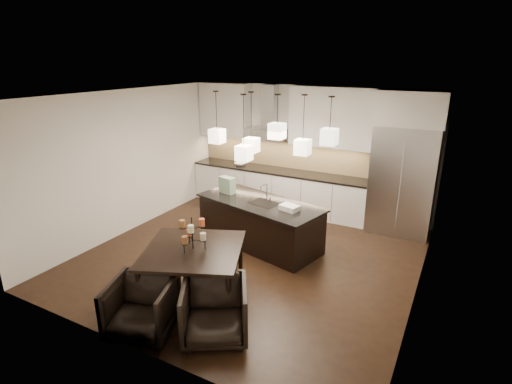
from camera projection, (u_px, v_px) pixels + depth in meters
The scene contains 37 objects.
floor at pixel (251, 257), 7.11m from camera, with size 5.50×5.50×0.02m, color black.
ceiling at pixel (250, 95), 6.21m from camera, with size 5.50×5.50×0.02m, color white.
wall_back at pixel (310, 149), 8.97m from camera, with size 5.50×0.02×2.80m, color silver.
wall_front at pixel (128, 247), 4.35m from camera, with size 5.50×0.02×2.80m, color silver.
wall_left at pixel (128, 162), 7.89m from camera, with size 0.02×5.50×2.80m, color silver.
wall_right at pixel (428, 209), 5.43m from camera, with size 0.02×5.50×2.80m, color silver.
refrigerator at pixel (403, 180), 7.81m from camera, with size 1.20×0.72×2.15m, color #B7B7BA.
fridge_panel at pixel (412, 108), 7.37m from camera, with size 1.26×0.72×0.65m, color silver.
lower_cabinets at pixel (277, 190), 9.28m from camera, with size 4.21×0.62×0.88m, color silver.
countertop at pixel (278, 171), 9.13m from camera, with size 4.21×0.66×0.04m, color black.
backsplash at pixel (284, 154), 9.27m from camera, with size 4.21×0.02×0.63m, color #D6BA7F.
upper_cab_left at pixel (225, 110), 9.50m from camera, with size 1.25×0.35×1.25m, color silver.
upper_cab_right at pixel (333, 117), 8.31m from camera, with size 1.86×0.35×1.25m, color silver.
hood_canopy at pixel (267, 134), 9.04m from camera, with size 0.90×0.52×0.24m, color #B7B7BA.
hood_chimney at pixel (270, 106), 8.94m from camera, with size 0.30×0.28×0.96m, color #B7B7BA.
fruit_bowl at pixel (240, 164), 9.51m from camera, with size 0.26×0.26×0.06m, color silver.
island_body at pixel (260, 224), 7.46m from camera, with size 2.32×0.93×0.82m, color black.
island_top at pixel (260, 202), 7.32m from camera, with size 2.40×1.00×0.04m, color black.
faucet at pixel (267, 192), 7.27m from camera, with size 0.09×0.22×0.35m, color silver, non-canonical shape.
tote_bag at pixel (227, 185), 7.74m from camera, with size 0.32×0.17×0.32m, color #154D2A.
food_container at pixel (290, 208), 6.88m from camera, with size 0.32×0.22×0.09m, color silver.
dining_table at pixel (195, 274), 5.75m from camera, with size 1.34×1.34×0.81m, color black, non-canonical shape.
candelabra at pixel (192, 233), 5.54m from camera, with size 0.39×0.39×0.47m, color black, non-canonical shape.
candle_a at pixel (203, 237), 5.54m from camera, with size 0.08×0.08×0.11m, color #F4EEBB.
candle_b at pixel (189, 232), 5.68m from camera, with size 0.08×0.08×0.11m, color #D55932.
candle_c at pixel (185, 240), 5.44m from camera, with size 0.08×0.08×0.11m, color brown.
candle_d at pixel (202, 222), 5.58m from camera, with size 0.08×0.08×0.11m, color #D55932.
candle_e at pixel (182, 224), 5.53m from camera, with size 0.08×0.08×0.11m, color brown.
candle_f at pixel (191, 229), 5.37m from camera, with size 0.08×0.08×0.11m, color #F4EEBB.
armchair_left at pixel (142, 307), 5.04m from camera, with size 0.78×0.81×0.73m, color black.
armchair_right at pixel (215, 311), 4.96m from camera, with size 0.80×0.82×0.75m, color black.
pendant_a at pixel (217, 136), 7.35m from camera, with size 0.24×0.24×0.26m, color beige.
pendant_b at pixel (251, 145), 7.25m from camera, with size 0.24×0.24×0.26m, color beige.
pendant_c at pixel (277, 131), 6.66m from camera, with size 0.24×0.24×0.26m, color beige.
pendant_d at pixel (303, 147), 6.71m from camera, with size 0.24×0.24×0.26m, color beige.
pendant_e at pixel (329, 137), 6.33m from camera, with size 0.24×0.24×0.26m, color beige.
pendant_f at pixel (244, 153), 6.82m from camera, with size 0.24×0.24×0.26m, color beige.
Camera 1 is at (3.09, -5.57, 3.36)m, focal length 28.00 mm.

